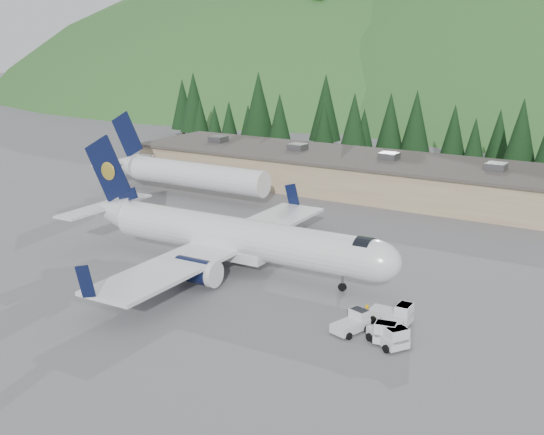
{
  "coord_description": "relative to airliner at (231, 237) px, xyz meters",
  "views": [
    {
      "loc": [
        35.84,
        -52.5,
        22.82
      ],
      "look_at": [
        0.0,
        6.0,
        4.0
      ],
      "focal_mm": 45.0,
      "sensor_mm": 36.0,
      "label": 1
    }
  ],
  "objects": [
    {
      "name": "ramp_worker",
      "position": [
        17.02,
        -5.55,
        -2.34
      ],
      "size": [
        0.78,
        0.66,
        1.81
      ],
      "primitive_type": "imported",
      "rotation": [
        0.0,
        0.0,
        3.55
      ],
      "color": "#EAA800",
      "rests_on": "ground"
    },
    {
      "name": "airliner",
      "position": [
        0.0,
        0.0,
        0.0
      ],
      "size": [
        36.63,
        34.29,
        12.19
      ],
      "rotation": [
        0.0,
        0.0,
        0.02
      ],
      "color": "white",
      "rests_on": "ground"
    },
    {
      "name": "baggage_tug_b",
      "position": [
        20.07,
        -8.06,
        -2.45
      ],
      "size": [
        3.72,
        3.25,
        1.78
      ],
      "rotation": [
        0.0,
        0.0,
        -0.57
      ],
      "color": "silver",
      "rests_on": "ground"
    },
    {
      "name": "baggage_tug_d",
      "position": [
        19.55,
        -7.28,
        -2.44
      ],
      "size": [
        2.55,
        3.64,
        1.81
      ],
      "rotation": [
        0.0,
        0.0,
        -1.39
      ],
      "color": "silver",
      "rests_on": "ground"
    },
    {
      "name": "tree_line",
      "position": [
        -5.66,
        60.93,
        3.96
      ],
      "size": [
        112.38,
        17.74,
        14.24
      ],
      "color": "black",
      "rests_on": "ground"
    },
    {
      "name": "baggage_tug_a",
      "position": [
        18.77,
        -3.98,
        -2.44
      ],
      "size": [
        3.4,
        2.09,
        1.8
      ],
      "rotation": [
        0.0,
        0.0,
        0.01
      ],
      "color": "silver",
      "rests_on": "ground"
    },
    {
      "name": "baggage_tug_c",
      "position": [
        16.58,
        -7.14,
        -2.51
      ],
      "size": [
        2.58,
        3.42,
        1.65
      ],
      "rotation": [
        0.0,
        0.0,
        1.27
      ],
      "color": "silver",
      "rests_on": "ground"
    },
    {
      "name": "second_airliner",
      "position": [
        -23.85,
        22.02,
        0.08
      ],
      "size": [
        27.5,
        11.0,
        10.05
      ],
      "color": "white",
      "rests_on": "ground"
    },
    {
      "name": "terminal_building",
      "position": [
        -3.94,
        38.02,
        -0.62
      ],
      "size": [
        71.0,
        17.0,
        6.1
      ],
      "color": "gray",
      "rests_on": "ground"
    },
    {
      "name": "ground",
      "position": [
        1.07,
        0.02,
        -3.25
      ],
      "size": [
        600.0,
        600.0,
        0.0
      ],
      "primitive_type": "plane",
      "color": "#59595D"
    }
  ]
}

